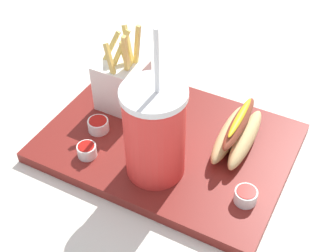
{
  "coord_description": "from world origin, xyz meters",
  "views": [
    {
      "loc": [
        0.26,
        -0.51,
        0.58
      ],
      "look_at": [
        0.0,
        0.0,
        0.05
      ],
      "focal_mm": 49.09,
      "sensor_mm": 36.0,
      "label": 1
    }
  ],
  "objects_px": {
    "soda_cup": "(155,132)",
    "hot_dog_1": "(238,133)",
    "ketchup_cup_2": "(246,195)",
    "ketchup_cup_1": "(87,150)",
    "fries_basket": "(122,84)",
    "ketchup_cup_3": "(98,125)"
  },
  "relations": [
    {
      "from": "soda_cup",
      "to": "hot_dog_1",
      "type": "relative_size",
      "value": 1.71
    },
    {
      "from": "hot_dog_1",
      "to": "ketchup_cup_2",
      "type": "xyz_separation_m",
      "value": [
        0.06,
        -0.11,
        -0.01
      ]
    },
    {
      "from": "soda_cup",
      "to": "ketchup_cup_1",
      "type": "distance_m",
      "value": 0.14
    },
    {
      "from": "fries_basket",
      "to": "ketchup_cup_2",
      "type": "height_order",
      "value": "fries_basket"
    },
    {
      "from": "fries_basket",
      "to": "ketchup_cup_2",
      "type": "distance_m",
      "value": 0.31
    },
    {
      "from": "fries_basket",
      "to": "ketchup_cup_1",
      "type": "bearing_deg",
      "value": -84.06
    },
    {
      "from": "hot_dog_1",
      "to": "ketchup_cup_2",
      "type": "distance_m",
      "value": 0.12
    },
    {
      "from": "soda_cup",
      "to": "hot_dog_1",
      "type": "bearing_deg",
      "value": 49.7
    },
    {
      "from": "soda_cup",
      "to": "hot_dog_1",
      "type": "xyz_separation_m",
      "value": [
        0.1,
        0.11,
        -0.06
      ]
    },
    {
      "from": "ketchup_cup_1",
      "to": "ketchup_cup_2",
      "type": "bearing_deg",
      "value": 6.76
    },
    {
      "from": "soda_cup",
      "to": "ketchup_cup_2",
      "type": "bearing_deg",
      "value": 2.06
    },
    {
      "from": "soda_cup",
      "to": "ketchup_cup_1",
      "type": "bearing_deg",
      "value": -167.21
    },
    {
      "from": "fries_basket",
      "to": "hot_dog_1",
      "type": "xyz_separation_m",
      "value": [
        0.23,
        -0.0,
        -0.02
      ]
    },
    {
      "from": "fries_basket",
      "to": "ketchup_cup_2",
      "type": "bearing_deg",
      "value": -20.98
    },
    {
      "from": "fries_basket",
      "to": "ketchup_cup_3",
      "type": "bearing_deg",
      "value": -92.44
    },
    {
      "from": "fries_basket",
      "to": "hot_dog_1",
      "type": "height_order",
      "value": "fries_basket"
    },
    {
      "from": "soda_cup",
      "to": "fries_basket",
      "type": "bearing_deg",
      "value": 138.87
    },
    {
      "from": "ketchup_cup_1",
      "to": "ketchup_cup_3",
      "type": "height_order",
      "value": "same"
    },
    {
      "from": "soda_cup",
      "to": "fries_basket",
      "type": "xyz_separation_m",
      "value": [
        -0.13,
        0.11,
        -0.03
      ]
    },
    {
      "from": "hot_dog_1",
      "to": "ketchup_cup_1",
      "type": "relative_size",
      "value": 4.74
    },
    {
      "from": "ketchup_cup_1",
      "to": "ketchup_cup_2",
      "type": "xyz_separation_m",
      "value": [
        0.27,
        0.03,
        0.0
      ]
    },
    {
      "from": "fries_basket",
      "to": "ketchup_cup_1",
      "type": "distance_m",
      "value": 0.15
    }
  ]
}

